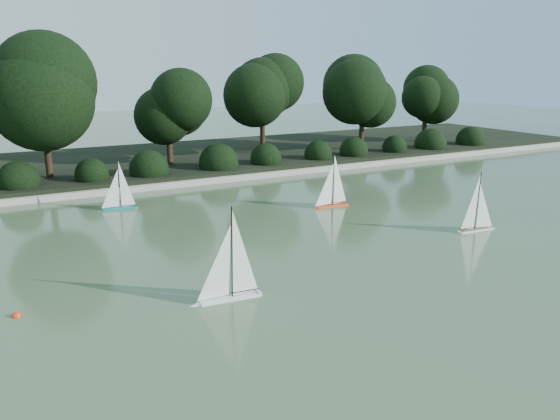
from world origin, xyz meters
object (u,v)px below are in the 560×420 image
race_buoy (17,316)px  sailboat_white_a (224,285)px  sailboat_orange (329,198)px  sailboat_teal (116,201)px  sailboat_white_b (479,221)px

race_buoy → sailboat_white_a: bearing=-18.2°
sailboat_white_a → sailboat_orange: sailboat_white_a is taller
sailboat_white_a → sailboat_orange: (4.80, 4.18, -0.02)m
sailboat_teal → sailboat_white_a: bearing=-88.3°
sailboat_orange → race_buoy: bearing=-157.6°
sailboat_orange → sailboat_teal: sailboat_orange is taller
sailboat_white_b → race_buoy: (-9.55, 0.23, -0.23)m
race_buoy → sailboat_orange: bearing=22.4°
sailboat_white_b → sailboat_orange: bearing=117.6°
sailboat_white_a → sailboat_white_b: 6.64m
sailboat_white_b → sailboat_orange: 3.87m
sailboat_orange → sailboat_teal: 5.58m
sailboat_teal → sailboat_white_b: bearing=-41.0°
sailboat_white_b → sailboat_teal: bearing=139.0°
sailboat_orange → sailboat_teal: size_ratio=1.11×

